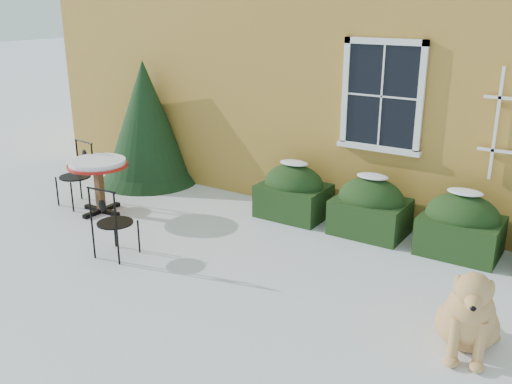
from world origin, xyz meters
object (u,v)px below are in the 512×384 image
Objects in this scene: bistro_table at (98,169)px; patio_chair_near at (113,222)px; dog at (469,317)px; patio_chair_far at (77,174)px; evergreen_shrub at (147,134)px.

bistro_table is 0.95× the size of patio_chair_near.
bistro_table is at bearing -42.26° from patio_chair_near.
dog is (5.97, -0.76, -0.35)m from bistro_table.
patio_chair_near is at bearing 170.96° from dog.
patio_chair_far is at bearing -34.73° from patio_chair_near.
evergreen_shrub reaches higher than dog.
evergreen_shrub is 6.97m from dog.
bistro_table is (0.54, -1.70, -0.18)m from evergreen_shrub.
patio_chair_near is (1.98, -2.77, -0.41)m from evergreen_shrub.
patio_chair_far is at bearing -92.08° from evergreen_shrub.
patio_chair_near is 0.94× the size of patio_chair_far.
evergreen_shrub is at bearing -60.00° from patio_chair_near.
bistro_table is at bearing 1.53° from patio_chair_far.
dog is (6.50, -2.45, -0.52)m from evergreen_shrub.
patio_chair_near is (1.44, -1.08, -0.23)m from bistro_table.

